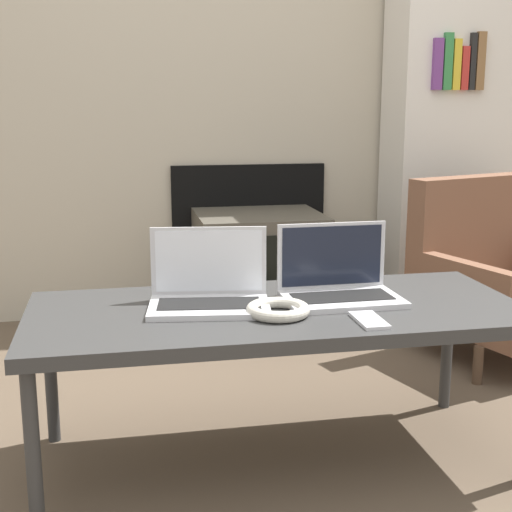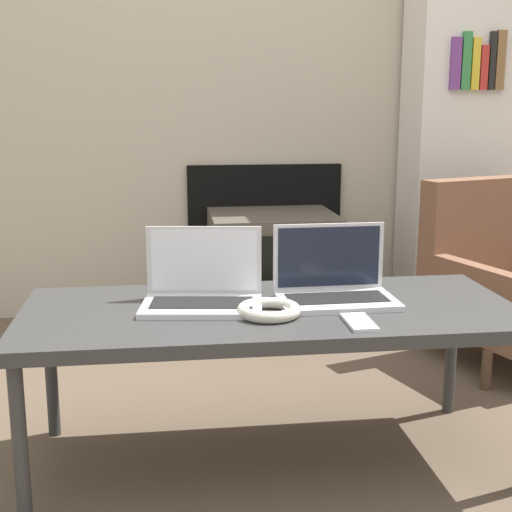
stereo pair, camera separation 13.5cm
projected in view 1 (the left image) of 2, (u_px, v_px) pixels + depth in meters
The scene contains 9 objects.
wall_back at pixel (204, 35), 3.22m from camera, with size 7.00×0.08×2.60m.
table at pixel (277, 319), 1.94m from camera, with size 1.34×0.57×0.45m.
laptop_left at pixel (209, 290), 1.93m from camera, with size 0.34×0.25×0.21m.
laptop_right at pixel (338, 283), 2.00m from camera, with size 0.32×0.22×0.21m.
headphones at pixel (278, 310), 1.85m from camera, with size 0.17×0.17×0.03m.
phone at pixel (369, 320), 1.79m from camera, with size 0.06×0.14×0.01m.
tv at pixel (259, 270), 3.20m from camera, with size 0.55×0.48×0.51m.
armchair at pixel (493, 273), 2.85m from camera, with size 0.74×0.72×0.70m.
bookshelf at pixel (482, 111), 3.34m from camera, with size 0.89×0.32×1.90m.
Camera 1 is at (-0.42, -1.50, 1.00)m, focal length 50.00 mm.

